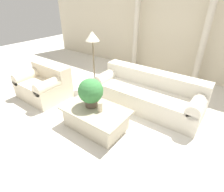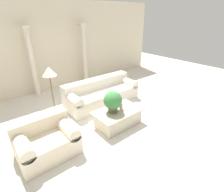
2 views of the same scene
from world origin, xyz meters
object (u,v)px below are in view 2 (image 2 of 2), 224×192
loveseat (45,139)px  floor_lamp (49,75)px  coffee_table (118,117)px  potted_plant (113,101)px  sofa_long (102,94)px

loveseat → floor_lamp: size_ratio=0.77×
coffee_table → floor_lamp: size_ratio=0.83×
floor_lamp → potted_plant: bearing=-50.3°
sofa_long → loveseat: same height
sofa_long → coffee_table: bearing=-108.5°
loveseat → sofa_long: bearing=26.3°
loveseat → coffee_table: size_ratio=0.94×
loveseat → coffee_table: loveseat is taller
sofa_long → loveseat: size_ratio=2.07×
sofa_long → floor_lamp: (-1.62, -0.02, 0.98)m
potted_plant → floor_lamp: (-1.04, 1.25, 0.58)m
loveseat → potted_plant: potted_plant is taller
potted_plant → floor_lamp: bearing=129.7°
coffee_table → loveseat: bearing=174.5°
sofa_long → coffee_table: 1.39m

